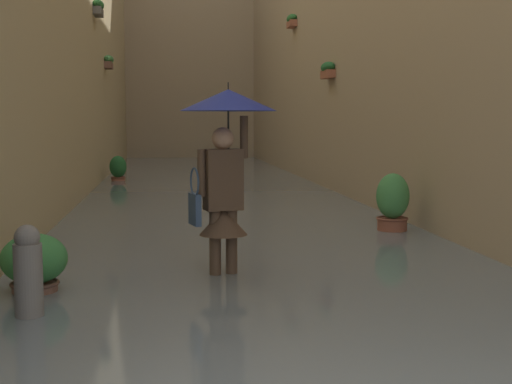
# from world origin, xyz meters

# --- Properties ---
(ground_plane) EXTENTS (68.47, 68.47, 0.00)m
(ground_plane) POSITION_xyz_m (0.00, -13.69, 0.00)
(ground_plane) COLOR slate
(flood_water) EXTENTS (6.22, 33.39, 0.17)m
(flood_water) POSITION_xyz_m (0.00, -13.69, 0.08)
(flood_water) COLOR slate
(flood_water) RESTS_ON ground_plane
(building_facade_far) EXTENTS (9.02, 1.80, 13.16)m
(building_facade_far) POSITION_xyz_m (0.00, -28.29, 6.58)
(building_facade_far) COLOR tan
(building_facade_far) RESTS_ON ground_plane
(person_wading) EXTENTS (1.00, 1.00, 2.15)m
(person_wading) POSITION_xyz_m (0.41, -4.79, 1.49)
(person_wading) COLOR black
(person_wading) RESTS_ON ground_plane
(potted_plant_far_right) EXTENTS (0.44, 0.44, 0.83)m
(potted_plant_far_right) POSITION_xyz_m (2.30, -16.22, 0.44)
(potted_plant_far_right) COLOR #9E563D
(potted_plant_far_right) RESTS_ON ground_plane
(potted_plant_far_left) EXTENTS (0.48, 0.48, 1.00)m
(potted_plant_far_left) POSITION_xyz_m (-2.23, -7.33, 0.52)
(potted_plant_far_left) COLOR brown
(potted_plant_far_left) RESTS_ON ground_plane
(potted_plant_mid_right) EXTENTS (0.61, 0.61, 0.71)m
(potted_plant_mid_right) POSITION_xyz_m (2.25, -4.28, 0.40)
(potted_plant_mid_right) COLOR brown
(potted_plant_mid_right) RESTS_ON ground_plane
(mooring_bollard) EXTENTS (0.23, 0.23, 0.92)m
(mooring_bollard) POSITION_xyz_m (2.14, -3.44, 0.46)
(mooring_bollard) COLOR slate
(mooring_bollard) RESTS_ON ground_plane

